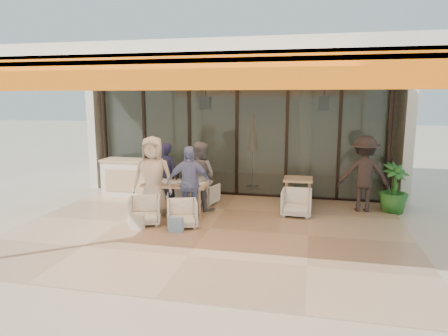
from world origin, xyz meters
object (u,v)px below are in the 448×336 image
object	(u,v)px
diner_navy	(167,175)
dining_table	(177,185)
side_chair	(296,201)
chair_far_left	(174,190)
chair_near_right	(182,212)
diner_cream	(153,178)
diner_grey	(200,176)
side_table	(298,182)
diner_periwinkle	(189,184)
potted_palm	(394,188)
standing_woman	(364,174)
host_counter	(136,178)
chair_near_left	(145,209)
chair_far_right	(205,193)

from	to	relation	value
diner_navy	dining_table	bearing A→B (deg)	149.40
side_chair	chair_far_left	bearing A→B (deg)	171.24
chair_near_right	diner_cream	xyz separation A→B (m)	(-0.84, 0.50, 0.61)
diner_grey	side_table	world-z (taller)	diner_grey
chair_near_right	diner_periwinkle	bearing A→B (deg)	69.26
chair_near_right	diner_cream	bearing A→B (deg)	128.50
diner_cream	potted_palm	distance (m)	5.64
diner_grey	standing_woman	distance (m)	3.91
side_table	potted_palm	distance (m)	2.23
diner_navy	standing_woman	distance (m)	4.74
host_counter	diner_grey	bearing A→B (deg)	-22.50
dining_table	diner_grey	xyz separation A→B (m)	(0.43, 0.44, 0.15)
host_counter	side_table	size ratio (longest dim) A/B	2.48
dining_table	side_table	world-z (taller)	dining_table
side_table	side_chair	world-z (taller)	side_table
chair_near_left	side_chair	world-z (taller)	side_chair
chair_near_right	side_table	world-z (taller)	side_table
chair_far_left	diner_periwinkle	size ratio (longest dim) A/B	0.40
dining_table	chair_near_left	bearing A→B (deg)	-113.43
host_counter	side_chair	size ratio (longest dim) A/B	2.67
chair_near_right	diner_grey	xyz separation A→B (m)	(0.00, 1.40, 0.52)
host_counter	side_table	xyz separation A→B (m)	(4.41, -0.17, 0.11)
dining_table	chair_near_left	distance (m)	1.10
chair_near_right	dining_table	bearing A→B (deg)	93.27
diner_periwinkle	side_chair	bearing A→B (deg)	6.60
chair_near_right	side_chair	size ratio (longest dim) A/B	0.93
chair_far_left	chair_far_right	world-z (taller)	chair_far_left
chair_near_left	side_table	world-z (taller)	side_table
chair_far_right	standing_woman	world-z (taller)	standing_woman
diner_periwinkle	potted_palm	size ratio (longest dim) A/B	1.40
diner_cream	standing_woman	xyz separation A→B (m)	(4.70, 1.55, -0.02)
host_counter	chair_far_right	distance (m)	2.13
chair_near_left	diner_grey	xyz separation A→B (m)	(0.84, 1.40, 0.50)
chair_far_left	chair_far_right	bearing A→B (deg)	169.51
diner_cream	potted_palm	xyz separation A→B (m)	(5.39, 1.62, -0.34)
potted_palm	chair_near_right	bearing A→B (deg)	-155.03
side_table	diner_cream	bearing A→B (deg)	-153.26
chair_near_left	side_table	distance (m)	3.81
chair_far_left	diner_cream	bearing A→B (deg)	79.51
diner_grey	diner_cream	xyz separation A→B (m)	(-0.84, -0.90, 0.09)
standing_woman	host_counter	bearing A→B (deg)	-4.15
diner_cream	side_table	size ratio (longest dim) A/B	2.51
diner_navy	chair_far_right	bearing A→B (deg)	-132.86
host_counter	potted_palm	world-z (taller)	potted_palm
diner_navy	host_counter	bearing A→B (deg)	-18.39
diner_periwinkle	diner_navy	bearing A→B (deg)	119.67
side_table	potted_palm	world-z (taller)	potted_palm
chair_near_left	diner_grey	distance (m)	1.71
chair_near_right	standing_woman	xyz separation A→B (m)	(3.86, 2.05, 0.60)
chair_far_left	diner_cream	xyz separation A→B (m)	(0.00, -1.40, 0.60)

